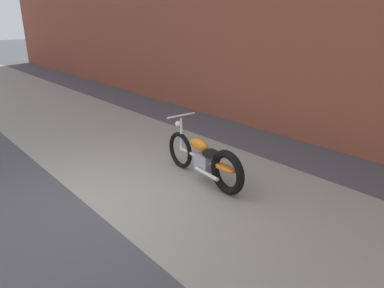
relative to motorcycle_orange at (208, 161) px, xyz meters
The scene contains 3 objects.
ground_plane 2.01m from the motorcycle_orange, 106.60° to the right, with size 80.00×80.00×0.00m, color #47474C.
sidewalk_slab 0.70m from the motorcycle_orange, 165.88° to the right, with size 36.00×3.50×0.01m, color gray.
motorcycle_orange is the anchor object (origin of this frame).
Camera 1 is at (4.58, -1.94, 2.70)m, focal length 33.70 mm.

